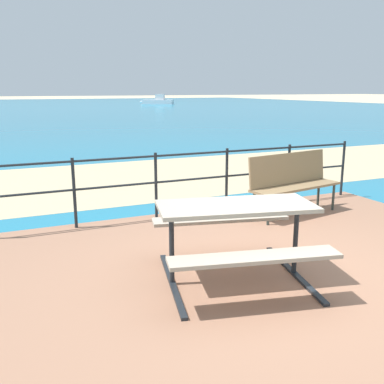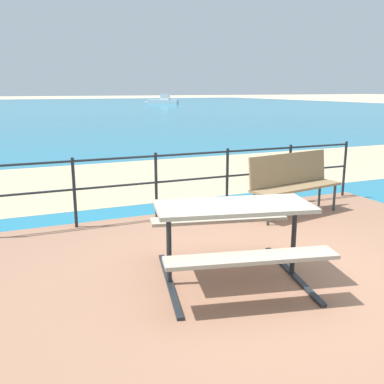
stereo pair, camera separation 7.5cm
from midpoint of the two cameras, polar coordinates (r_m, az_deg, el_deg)
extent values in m
plane|color=beige|center=(4.81, 11.60, -10.78)|extent=(240.00, 240.00, 0.00)
cube|color=#996B51|center=(4.80, 11.61, -10.45)|extent=(6.40, 5.20, 0.06)
cube|color=teal|center=(43.66, -20.75, 9.97)|extent=(90.00, 90.00, 0.01)
cube|color=tan|center=(9.76, -7.90, 1.78)|extent=(54.02, 4.69, 0.01)
cube|color=tan|center=(4.27, 5.30, -1.86)|extent=(1.63, 0.98, 0.04)
cube|color=tan|center=(3.84, 7.67, -8.49)|extent=(1.54, 0.59, 0.04)
cube|color=tan|center=(4.90, 3.31, -3.50)|extent=(1.54, 0.59, 0.04)
cylinder|color=#1E2328|center=(4.26, -3.19, -7.28)|extent=(0.06, 0.06, 0.77)
cube|color=#1E2328|center=(4.40, -3.12, -11.77)|extent=(0.38, 1.41, 0.03)
cylinder|color=#1E2328|center=(4.60, 12.93, -6.04)|extent=(0.06, 0.06, 0.77)
cube|color=#1E2328|center=(4.73, 12.69, -10.25)|extent=(0.38, 1.41, 0.03)
cube|color=#8C704C|center=(6.76, 13.14, 0.66)|extent=(1.61, 0.67, 0.04)
cube|color=#8C704C|center=(6.83, 12.15, 3.03)|extent=(1.55, 0.35, 0.47)
cylinder|color=#2D3833|center=(6.23, 9.62, -2.34)|extent=(0.04, 0.04, 0.44)
cylinder|color=#2D3833|center=(6.44, 7.79, -1.75)|extent=(0.04, 0.04, 0.44)
cylinder|color=#2D3833|center=(7.24, 17.71, -0.58)|extent=(0.04, 0.04, 0.44)
cylinder|color=#2D3833|center=(7.42, 15.91, -0.12)|extent=(0.04, 0.04, 0.44)
cylinder|color=#1E2328|center=(6.18, -15.47, -0.17)|extent=(0.04, 0.04, 0.98)
cylinder|color=#1E2328|center=(6.45, -5.07, 0.82)|extent=(0.04, 0.04, 0.98)
cylinder|color=#1E2328|center=(6.91, 4.24, 1.68)|extent=(0.04, 0.04, 0.98)
cylinder|color=#1E2328|center=(7.53, 12.20, 2.39)|extent=(0.04, 0.04, 0.98)
cylinder|color=#1E2328|center=(8.27, 18.85, 2.94)|extent=(0.04, 0.04, 0.98)
cylinder|color=#1E2328|center=(6.58, -0.26, 5.03)|extent=(5.90, 0.03, 0.03)
cylinder|color=#1E2328|center=(6.64, -0.26, 1.69)|extent=(5.90, 0.03, 0.03)
cube|color=silver|center=(57.26, -4.52, 11.66)|extent=(4.01, 3.30, 0.54)
cube|color=silver|center=(57.17, -4.24, 12.29)|extent=(1.35, 1.28, 0.70)
cone|color=silver|center=(57.83, -6.68, 11.63)|extent=(0.69, 0.68, 0.49)
camera|label=1|loc=(0.04, -90.34, -0.08)|focal=40.80mm
camera|label=2|loc=(0.04, 89.66, 0.08)|focal=40.80mm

